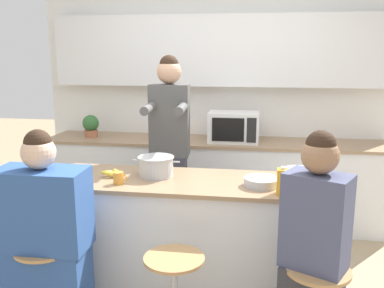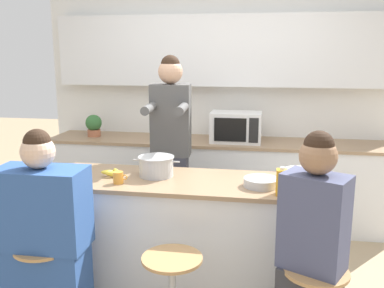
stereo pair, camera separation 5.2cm
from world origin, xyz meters
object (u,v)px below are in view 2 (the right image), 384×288
object	(u,v)px
fruit_bowl	(300,175)
person_seated_near	(311,262)
bar_stool_leftmost	(47,288)
person_cooking	(171,157)
kitchen_island	(190,238)
banana_bunch	(113,173)
cooking_pot	(156,166)
potted_plant	(94,125)
person_wrapped_blanket	(45,244)
coffee_cup_near	(118,178)
microwave	(236,127)
juice_carton	(282,182)

from	to	relation	value
fruit_bowl	person_seated_near	bearing A→B (deg)	-88.34
bar_stool_leftmost	fruit_bowl	world-z (taller)	fruit_bowl
person_cooking	person_seated_near	xyz separation A→B (m)	(1.09, -1.26, -0.26)
kitchen_island	banana_bunch	distance (m)	0.75
person_seated_near	bar_stool_leftmost	bearing A→B (deg)	-153.07
cooking_pot	potted_plant	world-z (taller)	potted_plant
bar_stool_leftmost	cooking_pot	world-z (taller)	cooking_pot
person_wrapped_blanket	cooking_pot	size ratio (longest dim) A/B	3.88
fruit_bowl	banana_bunch	bearing A→B (deg)	-173.53
cooking_pot	potted_plant	size ratio (longest dim) A/B	1.47
bar_stool_leftmost	cooking_pot	bearing A→B (deg)	50.55
person_cooking	bar_stool_leftmost	bearing A→B (deg)	-117.00
person_cooking	coffee_cup_near	xyz separation A→B (m)	(-0.19, -0.81, 0.04)
person_wrapped_blanket	microwave	distance (m)	2.36
person_seated_near	cooking_pot	size ratio (longest dim) A/B	4.00
person_cooking	person_wrapped_blanket	bearing A→B (deg)	-116.81
person_cooking	fruit_bowl	size ratio (longest dim) A/B	7.47
kitchen_island	person_seated_near	size ratio (longest dim) A/B	1.47
juice_carton	person_seated_near	bearing A→B (deg)	-67.18
cooking_pot	coffee_cup_near	distance (m)	0.31
person_wrapped_blanket	bar_stool_leftmost	bearing A→B (deg)	-139.19
potted_plant	cooking_pot	bearing A→B (deg)	-53.12
person_cooking	juice_carton	size ratio (longest dim) A/B	9.73
person_cooking	person_seated_near	bearing A→B (deg)	-53.29
kitchen_island	person_wrapped_blanket	xyz separation A→B (m)	(-0.82, -0.61, 0.17)
person_wrapped_blanket	potted_plant	size ratio (longest dim) A/B	5.70
bar_stool_leftmost	person_wrapped_blanket	xyz separation A→B (m)	(0.01, 0.01, 0.30)
person_seated_near	potted_plant	xyz separation A→B (m)	(-2.15, 2.12, 0.36)
bar_stool_leftmost	banana_bunch	distance (m)	0.89
cooking_pot	potted_plant	distance (m)	1.81
person_cooking	person_wrapped_blanket	world-z (taller)	person_cooking
cooking_pot	person_wrapped_blanket	bearing A→B (deg)	-129.33
kitchen_island	bar_stool_leftmost	world-z (taller)	kitchen_island
banana_bunch	microwave	size ratio (longest dim) A/B	0.36
kitchen_island	coffee_cup_near	xyz separation A→B (m)	(-0.48, -0.17, 0.49)
fruit_bowl	juice_carton	xyz separation A→B (m)	(-0.14, -0.36, 0.05)
potted_plant	juice_carton	bearing A→B (deg)	-41.00
kitchen_island	person_seated_near	xyz separation A→B (m)	(0.80, -0.61, 0.20)
coffee_cup_near	banana_bunch	bearing A→B (deg)	122.69
banana_bunch	potted_plant	bearing A→B (deg)	117.01
bar_stool_leftmost	cooking_pot	size ratio (longest dim) A/B	1.77
banana_bunch	juice_carton	bearing A→B (deg)	-9.85
cooking_pot	coffee_cup_near	bearing A→B (deg)	-133.60
coffee_cup_near	potted_plant	xyz separation A→B (m)	(-0.87, 1.67, 0.07)
kitchen_island	fruit_bowl	bearing A→B (deg)	10.37
kitchen_island	person_wrapped_blanket	bearing A→B (deg)	-143.07
kitchen_island	microwave	world-z (taller)	microwave
kitchen_island	cooking_pot	size ratio (longest dim) A/B	5.86
person_wrapped_blanket	fruit_bowl	distance (m)	1.79
person_seated_near	potted_plant	world-z (taller)	person_seated_near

